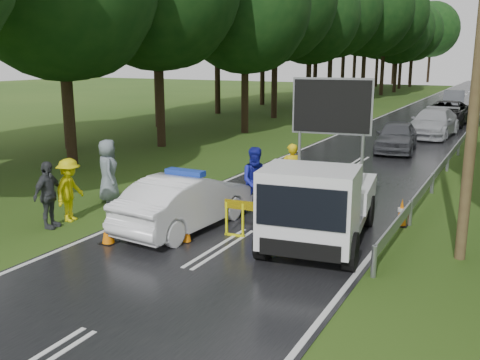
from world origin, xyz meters
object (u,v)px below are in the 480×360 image
Objects in this scene: civilian at (257,181)px; barrier at (268,213)px; queue_car_second at (433,123)px; police_sedan at (186,202)px; officer at (291,172)px; queue_car_third at (446,113)px; work_truck at (319,202)px; queue_car_fourth at (454,100)px; queue_car_first at (397,136)px.

barrier is at bearing -89.16° from civilian.
police_sedan is at bearing -95.35° from queue_car_second.
barrier is (2.39, 0.09, 0.00)m from police_sedan.
officer is (-1.03, 4.00, 0.18)m from barrier.
officer is at bearing -92.97° from queue_car_second.
queue_car_third is at bearing 83.31° from barrier.
work_truck is 2.61× the size of civilian.
work_truck is at bearing -86.49° from queue_car_third.
civilian is 0.34× the size of queue_car_third.
work_truck is at bearing -65.28° from civilian.
queue_car_fourth is at bearing -126.95° from officer.
queue_car_fourth is (1.03, 34.73, -0.11)m from officer.
work_truck reaches higher than officer.
officer is at bearing 50.25° from civilian.
police_sedan reaches higher than queue_car_second.
queue_car_fourth is at bearing 85.23° from barrier.
barrier is at bearing -95.67° from queue_car_fourth.
police_sedan is 3.62m from work_truck.
queue_car_second is at bearing 75.96° from queue_car_first.
queue_car_fourth is (0.00, 38.73, 0.07)m from barrier.
work_truck is at bearing 13.07° from barrier.
queue_car_second is (3.30, 20.74, 0.06)m from police_sedan.
officer is at bearing -102.33° from queue_car_first.
police_sedan is 1.03× the size of queue_car_first.
civilian reaches higher than queue_car_second.
queue_car_second is (1.95, 16.66, -0.12)m from officer.
queue_car_fourth is at bearing 55.79° from civilian.
queue_car_fourth reaches higher than queue_car_first.
queue_car_second is at bearing -92.78° from queue_car_fourth.
queue_car_third is at bearing 82.45° from work_truck.
barrier is 0.41× the size of queue_car_third.
queue_car_second reaches higher than queue_car_first.
queue_car_second is (0.82, 6.00, 0.04)m from queue_car_first.
officer is 22.74m from queue_car_third.
officer is 0.42× the size of queue_car_first.
work_truck is 38.37m from queue_car_fourth.
police_sedan is 38.89m from queue_car_fourth.
officer is at bearing 113.32° from work_truck.
civilian is 18.79m from queue_car_second.
civilian is (-2.48, 1.62, -0.08)m from work_truck.
officer is 10.72m from queue_car_first.
queue_car_third is (-0.02, 6.00, 0.01)m from queue_car_second.
police_sedan is 4.31m from officer.
queue_car_first is (-1.09, 14.28, -0.32)m from work_truck.
civilian is 0.45× the size of queue_car_first.
police_sedan is 0.79× the size of queue_car_third.
barrier is (-1.18, -0.38, -0.33)m from work_truck.
officer is 0.32× the size of queue_car_third.
queue_car_first is 0.76× the size of queue_car_third.
police_sedan is 0.83× the size of queue_car_second.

